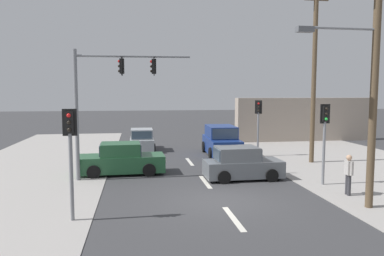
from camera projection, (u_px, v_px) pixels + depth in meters
The scene contains 17 objects.
ground_plane at pixel (220, 201), 14.05m from camera, with size 140.00×140.00×0.00m, color #3A3A3D.
lane_dash_near at pixel (234, 218), 12.09m from camera, with size 0.20×2.40×0.01m, color silver.
lane_dash_mid at pixel (205, 182), 17.01m from camera, with size 0.20×2.40×0.01m, color silver.
lane_dash_far at pixel (190, 162), 21.93m from camera, with size 0.20×2.40×0.01m, color silver.
kerb_left_verge at pixel (15, 183), 16.73m from camera, with size 8.00×40.00×0.02m, color #A39E99.
utility_pole_foreground_right at pixel (371, 75), 12.74m from camera, with size 3.78×0.32×8.59m.
utility_pole_midground_right at pixel (314, 69), 21.18m from camera, with size 1.80×0.26×10.31m.
traffic_signal_mast at pixel (105, 90), 17.04m from camera, with size 5.29×0.50×6.00m.
pedestal_signal_right_kerb at pixel (325, 130), 16.22m from camera, with size 0.44×0.29×3.56m.
pedestal_signal_left_kerb at pixel (70, 146), 11.63m from camera, with size 0.44×0.29×3.56m.
pedestal_signal_far_median at pixel (258, 119), 23.49m from camera, with size 0.43×0.31×3.56m.
shopfront_wall_far at pixel (306, 119), 31.26m from camera, with size 12.00×1.00×3.60m, color #A39384.
hatchback_receding_far at pixel (241, 164), 17.54m from camera, with size 3.67×1.83×1.53m.
hatchback_oncoming_near at pixel (142, 140), 26.18m from camera, with size 1.80×3.65×1.53m.
suv_crossing_left at pixel (221, 141), 24.21m from camera, with size 2.17×4.59×1.90m.
sedan_kerbside_parked at pixel (122, 160), 18.62m from camera, with size 4.28×1.98×1.56m.
pedestrian_at_kerb at pixel (349, 172), 14.69m from camera, with size 0.26×0.56×1.63m.
Camera 1 is at (-3.08, -13.42, 4.07)m, focal length 35.00 mm.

